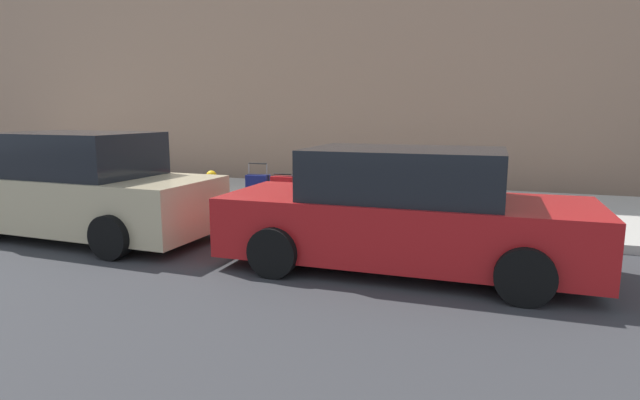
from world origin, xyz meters
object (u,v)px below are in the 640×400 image
object	(u,v)px
suitcase_olive_3	(312,198)
suitcase_navy_5	(258,193)
parked_car_beige_1	(80,189)
suitcase_red_4	(283,195)
parked_car_red_0	(403,213)
suitcase_maroon_1	(369,202)
bollard_post	(183,191)
suitcase_silver_0	(397,200)
suitcase_black_2	(339,204)
fire_hydrant	(212,188)

from	to	relation	value
suitcase_olive_3	suitcase_navy_5	bearing A→B (deg)	1.39
suitcase_navy_5	parked_car_beige_1	size ratio (longest dim) A/B	0.20
suitcase_olive_3	parked_car_beige_1	world-z (taller)	parked_car_beige_1
suitcase_navy_5	suitcase_red_4	bearing A→B (deg)	171.43
suitcase_olive_3	parked_car_red_0	distance (m)	3.25
suitcase_maroon_1	parked_car_red_0	size ratio (longest dim) A/B	0.19
suitcase_maroon_1	parked_car_beige_1	distance (m)	4.89
suitcase_olive_3	suitcase_navy_5	size ratio (longest dim) A/B	0.69
suitcase_olive_3	bollard_post	world-z (taller)	bollard_post
parked_car_red_0	parked_car_beige_1	size ratio (longest dim) A/B	1.02
suitcase_silver_0	suitcase_red_4	world-z (taller)	suitcase_silver_0
suitcase_black_2	parked_car_red_0	bearing A→B (deg)	124.73
suitcase_red_4	suitcase_silver_0	bearing A→B (deg)	-178.35
suitcase_red_4	parked_car_red_0	xyz separation A→B (m)	(-2.70, 2.30, 0.25)
suitcase_red_4	parked_car_beige_1	xyz separation A→B (m)	(2.62, 2.30, 0.31)
suitcase_navy_5	fire_hydrant	xyz separation A→B (m)	(1.01, 0.04, 0.04)
suitcase_olive_3	parked_car_red_0	world-z (taller)	parked_car_red_0
suitcase_olive_3	bollard_post	xyz separation A→B (m)	(2.70, 0.22, 0.04)
suitcase_maroon_1	suitcase_olive_3	distance (m)	1.14
fire_hydrant	suitcase_navy_5	bearing A→B (deg)	-177.83
bollard_post	suitcase_navy_5	bearing A→B (deg)	-173.24
suitcase_silver_0	suitcase_red_4	size ratio (longest dim) A/B	1.22
suitcase_navy_5	bollard_post	distance (m)	1.60
suitcase_red_4	parked_car_beige_1	distance (m)	3.51
suitcase_black_2	suitcase_olive_3	size ratio (longest dim) A/B	1.11
suitcase_navy_5	suitcase_maroon_1	bearing A→B (deg)	177.61
suitcase_silver_0	suitcase_olive_3	xyz separation A→B (m)	(1.62, -0.05, -0.07)
suitcase_navy_5	parked_car_beige_1	world-z (taller)	parked_car_beige_1
suitcase_olive_3	suitcase_maroon_1	bearing A→B (deg)	173.93
suitcase_red_4	suitcase_black_2	bearing A→B (deg)	178.55
suitcase_navy_5	bollard_post	world-z (taller)	suitcase_navy_5
bollard_post	parked_car_beige_1	xyz separation A→B (m)	(0.47, 2.20, 0.33)
suitcase_silver_0	suitcase_olive_3	size ratio (longest dim) A/B	1.44
suitcase_maroon_1	suitcase_olive_3	size ratio (longest dim) A/B	1.40
suitcase_silver_0	parked_car_red_0	bearing A→B (deg)	102.60
suitcase_silver_0	suitcase_black_2	xyz separation A→B (m)	(1.05, 0.09, -0.11)
suitcase_olive_3	parked_car_beige_1	distance (m)	4.00
bollard_post	parked_car_red_0	bearing A→B (deg)	155.61
suitcase_olive_3	parked_car_beige_1	xyz separation A→B (m)	(3.17, 2.41, 0.36)
suitcase_black_2	parked_car_red_0	distance (m)	2.79
suitcase_silver_0	suitcase_olive_3	bearing A→B (deg)	-1.72
suitcase_black_2	parked_car_beige_1	world-z (taller)	parked_car_beige_1
fire_hydrant	suitcase_red_4	bearing A→B (deg)	178.32
suitcase_navy_5	fire_hydrant	size ratio (longest dim) A/B	1.25
suitcase_black_2	fire_hydrant	bearing A→B (deg)	-1.59
suitcase_silver_0	suitcase_navy_5	xyz separation A→B (m)	(2.73, -0.02, -0.01)
suitcase_maroon_1	suitcase_navy_5	world-z (taller)	suitcase_navy_5
suitcase_maroon_1	bollard_post	world-z (taller)	suitcase_maroon_1
suitcase_navy_5	fire_hydrant	bearing A→B (deg)	2.17
suitcase_silver_0	suitcase_red_4	bearing A→B (deg)	1.65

